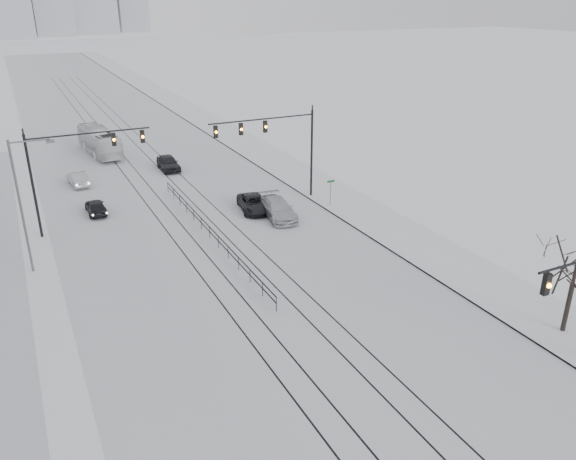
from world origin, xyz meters
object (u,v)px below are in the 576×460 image
object	(u,v)px
sedan_sb_inner	(96,207)
sedan_nb_right	(278,209)
sedan_nb_far	(168,163)
sedan_nb_front	(253,204)
box_truck	(99,142)
sedan_sb_outer	(78,179)

from	to	relation	value
sedan_sb_inner	sedan_nb_right	world-z (taller)	sedan_nb_right
sedan_nb_far	sedan_nb_front	bearing A→B (deg)	-77.15
sedan_sb_inner	box_truck	distance (m)	20.20
sedan_sb_outer	box_truck	world-z (taller)	box_truck
sedan_sb_inner	sedan_nb_front	bearing A→B (deg)	156.57
sedan_sb_outer	box_truck	xyz separation A→B (m)	(3.87, 11.13, 0.80)
sedan_nb_front	sedan_nb_far	distance (m)	15.55
sedan_sb_inner	sedan_sb_outer	size ratio (longest dim) A/B	0.90
sedan_sb_inner	sedan_sb_outer	bearing A→B (deg)	-88.15
sedan_sb_outer	box_truck	size ratio (longest dim) A/B	0.39
sedan_sb_outer	sedan_nb_front	world-z (taller)	sedan_sb_outer
sedan_nb_right	sedan_sb_outer	bearing A→B (deg)	137.41
sedan_sb_inner	sedan_nb_right	bearing A→B (deg)	150.09
sedan_sb_inner	sedan_nb_front	xyz separation A→B (m)	(12.25, -5.22, 0.02)
sedan_sb_outer	box_truck	distance (m)	11.81
sedan_sb_inner	sedan_nb_far	bearing A→B (deg)	-132.25
sedan_nb_right	sedan_nb_far	distance (m)	18.18
sedan_sb_outer	sedan_nb_right	distance (m)	21.42
sedan_nb_front	box_truck	bearing A→B (deg)	119.08
sedan_nb_right	sedan_nb_far	world-z (taller)	sedan_nb_right
sedan_sb_inner	sedan_nb_right	xyz separation A→B (m)	(13.46, -7.63, 0.14)
sedan_nb_front	box_truck	size ratio (longest dim) A/B	0.44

